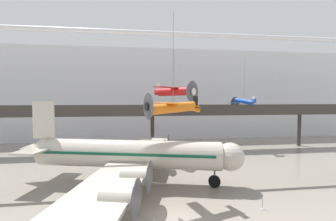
{
  "coord_description": "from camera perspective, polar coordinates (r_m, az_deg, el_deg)",
  "views": [
    {
      "loc": [
        -2.57,
        -17.52,
        9.63
      ],
      "look_at": [
        0.7,
        7.25,
        8.35
      ],
      "focal_mm": 24.0,
      "sensor_mm": 36.0,
      "label": 1
    }
  ],
  "objects": [
    {
      "name": "ground_plane",
      "position": [
        20.16,
        0.81,
        -25.6
      ],
      "size": [
        260.0,
        260.0,
        0.0
      ],
      "primitive_type": "plane",
      "color": "gray"
    },
    {
      "name": "hangar_back_wall",
      "position": [
        54.0,
        -4.79,
        4.08
      ],
      "size": [
        140.0,
        3.0,
        21.42
      ],
      "color": "silver",
      "rests_on": "ground"
    },
    {
      "name": "ceiling_truss_beam",
      "position": [
        30.57,
        -2.53,
        19.02
      ],
      "size": [
        120.0,
        0.6,
        0.6
      ],
      "color": "silver"
    },
    {
      "name": "suspended_plane_red_highwing",
      "position": [
        37.72,
        1.52,
        4.87
      ],
      "size": [
        8.28,
        8.25,
        8.69
      ],
      "rotation": [
        0.0,
        0.0,
        5.49
      ],
      "color": "red"
    },
    {
      "name": "mezzanine_walkway",
      "position": [
        41.17,
        -3.92,
        -0.73
      ],
      "size": [
        110.0,
        3.2,
        8.62
      ],
      "color": "#38332D",
      "rests_on": "ground"
    },
    {
      "name": "airliner_silver_main",
      "position": [
        26.3,
        -10.33,
        -10.9
      ],
      "size": [
        25.87,
        29.92,
        9.36
      ],
      "rotation": [
        0.0,
        0.0,
        -0.24
      ],
      "color": "beige",
      "rests_on": "ground"
    },
    {
      "name": "suspended_plane_orange_highwing",
      "position": [
        20.97,
        1.29,
        0.86
      ],
      "size": [
        5.71,
        6.73,
        9.86
      ],
      "rotation": [
        0.0,
        0.0,
        3.46
      ],
      "color": "orange"
    },
    {
      "name": "suspended_plane_blue_trainer",
      "position": [
        45.26,
        18.73,
        2.21
      ],
      "size": [
        6.34,
        5.42,
        9.85
      ],
      "rotation": [
        0.0,
        0.0,
        1.91
      ],
      "color": "#1E4CAD"
    },
    {
      "name": "stanchion_barrier",
      "position": [
        22.82,
        22.84,
        -21.36
      ],
      "size": [
        0.36,
        0.36,
        1.08
      ],
      "color": "#B2B5BA",
      "rests_on": "ground"
    }
  ]
}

